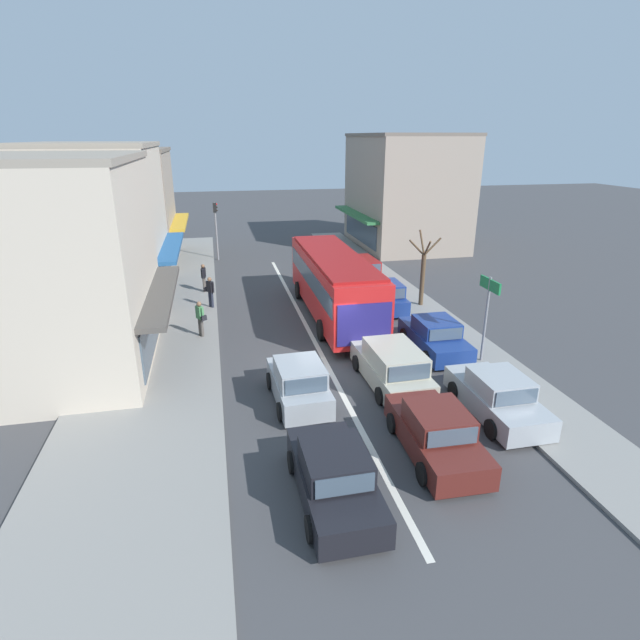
{
  "coord_description": "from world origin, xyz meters",
  "views": [
    {
      "loc": [
        -4.08,
        -17.58,
        8.64
      ],
      "look_at": [
        0.14,
        2.15,
        1.2
      ],
      "focal_mm": 28.0,
      "sensor_mm": 36.0,
      "label": 1
    }
  ],
  "objects_px": {
    "city_bus": "(334,281)",
    "street_tree_right": "(423,273)",
    "parked_wagon_kerb_rear": "(360,271)",
    "pedestrian_with_handbag_near": "(210,290)",
    "traffic_light_downstreet": "(216,221)",
    "directional_road_sign": "(488,300)",
    "sedan_queue_gap_filler": "(334,477)",
    "pedestrian_browsing_midblock": "(200,317)",
    "sedan_adjacent_lane_lead": "(436,433)",
    "hatchback_queue_far_back": "(299,383)",
    "pedestrian_far_walker": "(204,276)",
    "parked_sedan_kerb_front": "(497,397)",
    "wagon_behind_bus_near": "(392,366)",
    "parked_hatchback_kerb_third": "(384,297)",
    "parked_sedan_kerb_second": "(435,337)"
  },
  "relations": [
    {
      "from": "traffic_light_downstreet",
      "to": "pedestrian_far_walker",
      "type": "bearing_deg",
      "value": -96.44
    },
    {
      "from": "directional_road_sign",
      "to": "street_tree_right",
      "type": "xyz_separation_m",
      "value": [
        0.42,
        7.22,
        -0.83
      ]
    },
    {
      "from": "wagon_behind_bus_near",
      "to": "pedestrian_browsing_midblock",
      "type": "xyz_separation_m",
      "value": [
        -6.88,
        6.05,
        0.32
      ]
    },
    {
      "from": "parked_wagon_kerb_rear",
      "to": "pedestrian_browsing_midblock",
      "type": "distance_m",
      "value": 12.29
    },
    {
      "from": "parked_hatchback_kerb_third",
      "to": "sedan_queue_gap_filler",
      "type": "bearing_deg",
      "value": -113.73
    },
    {
      "from": "pedestrian_browsing_midblock",
      "to": "pedestrian_with_handbag_near",
      "type": "bearing_deg",
      "value": 83.6
    },
    {
      "from": "sedan_queue_gap_filler",
      "to": "pedestrian_browsing_midblock",
      "type": "distance_m",
      "value": 12.1
    },
    {
      "from": "pedestrian_with_handbag_near",
      "to": "parked_hatchback_kerb_third",
      "type": "bearing_deg",
      "value": -12.16
    },
    {
      "from": "parked_sedan_kerb_second",
      "to": "pedestrian_with_handbag_near",
      "type": "distance_m",
      "value": 11.98
    },
    {
      "from": "city_bus",
      "to": "pedestrian_far_walker",
      "type": "xyz_separation_m",
      "value": [
        -6.43,
        5.36,
        -0.81
      ]
    },
    {
      "from": "parked_sedan_kerb_front",
      "to": "directional_road_sign",
      "type": "height_order",
      "value": "directional_road_sign"
    },
    {
      "from": "directional_road_sign",
      "to": "pedestrian_browsing_midblock",
      "type": "relative_size",
      "value": 2.21
    },
    {
      "from": "wagon_behind_bus_near",
      "to": "sedan_adjacent_lane_lead",
      "type": "bearing_deg",
      "value": -92.72
    },
    {
      "from": "parked_wagon_kerb_rear",
      "to": "traffic_light_downstreet",
      "type": "height_order",
      "value": "traffic_light_downstreet"
    },
    {
      "from": "sedan_adjacent_lane_lead",
      "to": "hatchback_queue_far_back",
      "type": "distance_m",
      "value": 5.03
    },
    {
      "from": "wagon_behind_bus_near",
      "to": "pedestrian_browsing_midblock",
      "type": "distance_m",
      "value": 9.16
    },
    {
      "from": "parked_wagon_kerb_rear",
      "to": "directional_road_sign",
      "type": "height_order",
      "value": "directional_road_sign"
    },
    {
      "from": "sedan_adjacent_lane_lead",
      "to": "parked_sedan_kerb_front",
      "type": "bearing_deg",
      "value": 28.87
    },
    {
      "from": "parked_sedan_kerb_front",
      "to": "pedestrian_far_walker",
      "type": "height_order",
      "value": "pedestrian_far_walker"
    },
    {
      "from": "traffic_light_downstreet",
      "to": "street_tree_right",
      "type": "bearing_deg",
      "value": -51.86
    },
    {
      "from": "city_bus",
      "to": "parked_sedan_kerb_front",
      "type": "distance_m",
      "value": 10.93
    },
    {
      "from": "sedan_adjacent_lane_lead",
      "to": "traffic_light_downstreet",
      "type": "xyz_separation_m",
      "value": [
        -5.6,
        25.85,
        2.19
      ]
    },
    {
      "from": "traffic_light_downstreet",
      "to": "directional_road_sign",
      "type": "xyz_separation_m",
      "value": [
        10.03,
        -20.52,
        -0.18
      ]
    },
    {
      "from": "parked_wagon_kerb_rear",
      "to": "pedestrian_with_handbag_near",
      "type": "relative_size",
      "value": 2.8
    },
    {
      "from": "parked_sedan_kerb_front",
      "to": "street_tree_right",
      "type": "bearing_deg",
      "value": 79.75
    },
    {
      "from": "traffic_light_downstreet",
      "to": "directional_road_sign",
      "type": "bearing_deg",
      "value": -63.96
    },
    {
      "from": "parked_sedan_kerb_front",
      "to": "parked_wagon_kerb_rear",
      "type": "xyz_separation_m",
      "value": [
        0.16,
        16.3,
        0.08
      ]
    },
    {
      "from": "hatchback_queue_far_back",
      "to": "street_tree_right",
      "type": "height_order",
      "value": "street_tree_right"
    },
    {
      "from": "traffic_light_downstreet",
      "to": "sedan_adjacent_lane_lead",
      "type": "bearing_deg",
      "value": -77.77
    },
    {
      "from": "parked_sedan_kerb_front",
      "to": "directional_road_sign",
      "type": "relative_size",
      "value": 1.17
    },
    {
      "from": "directional_road_sign",
      "to": "pedestrian_far_walker",
      "type": "distance_m",
      "value": 16.38
    },
    {
      "from": "parked_sedan_kerb_second",
      "to": "directional_road_sign",
      "type": "bearing_deg",
      "value": -46.98
    },
    {
      "from": "pedestrian_far_walker",
      "to": "wagon_behind_bus_near",
      "type": "bearing_deg",
      "value": -62.67
    },
    {
      "from": "traffic_light_downstreet",
      "to": "pedestrian_browsing_midblock",
      "type": "height_order",
      "value": "traffic_light_downstreet"
    },
    {
      "from": "pedestrian_with_handbag_near",
      "to": "wagon_behind_bus_near",
      "type": "bearing_deg",
      "value": -57.66
    },
    {
      "from": "city_bus",
      "to": "street_tree_right",
      "type": "bearing_deg",
      "value": 6.11
    },
    {
      "from": "parked_hatchback_kerb_third",
      "to": "directional_road_sign",
      "type": "xyz_separation_m",
      "value": [
        1.68,
        -7.16,
        1.97
      ]
    },
    {
      "from": "sedan_adjacent_lane_lead",
      "to": "parked_hatchback_kerb_third",
      "type": "bearing_deg",
      "value": 77.61
    },
    {
      "from": "city_bus",
      "to": "sedan_adjacent_lane_lead",
      "type": "bearing_deg",
      "value": -89.39
    },
    {
      "from": "sedan_adjacent_lane_lead",
      "to": "traffic_light_downstreet",
      "type": "height_order",
      "value": "traffic_light_downstreet"
    },
    {
      "from": "parked_wagon_kerb_rear",
      "to": "pedestrian_with_handbag_near",
      "type": "xyz_separation_m",
      "value": [
        -9.23,
        -3.46,
        0.32
      ]
    },
    {
      "from": "hatchback_queue_far_back",
      "to": "pedestrian_browsing_midblock",
      "type": "distance_m",
      "value": 7.38
    },
    {
      "from": "parked_wagon_kerb_rear",
      "to": "street_tree_right",
      "type": "xyz_separation_m",
      "value": [
        1.83,
        -5.33,
        1.1
      ]
    },
    {
      "from": "sedan_adjacent_lane_lead",
      "to": "pedestrian_with_handbag_near",
      "type": "bearing_deg",
      "value": 113.32
    },
    {
      "from": "street_tree_right",
      "to": "pedestrian_with_handbag_near",
      "type": "xyz_separation_m",
      "value": [
        -11.06,
        1.87,
        -0.78
      ]
    },
    {
      "from": "pedestrian_far_walker",
      "to": "city_bus",
      "type": "bearing_deg",
      "value": -39.78
    },
    {
      "from": "parked_sedan_kerb_front",
      "to": "pedestrian_with_handbag_near",
      "type": "bearing_deg",
      "value": 125.24
    },
    {
      "from": "sedan_queue_gap_filler",
      "to": "street_tree_right",
      "type": "bearing_deg",
      "value": 59.48
    },
    {
      "from": "sedan_queue_gap_filler",
      "to": "city_bus",
      "type": "bearing_deg",
      "value": 76.55
    },
    {
      "from": "sedan_adjacent_lane_lead",
      "to": "pedestrian_far_walker",
      "type": "height_order",
      "value": "pedestrian_far_walker"
    }
  ]
}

